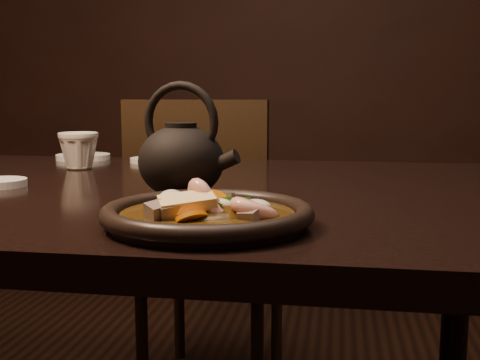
% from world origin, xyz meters
% --- Properties ---
extents(wall_back, '(5.00, 0.02, 2.80)m').
position_xyz_m(wall_back, '(0.00, 3.00, 1.40)').
color(wall_back, black).
rests_on(wall_back, floor).
extents(table, '(1.60, 0.90, 0.75)m').
position_xyz_m(table, '(0.00, 0.00, 0.67)').
color(table, black).
rests_on(table, floor).
extents(chair, '(0.44, 0.44, 0.89)m').
position_xyz_m(chair, '(0.08, 0.70, 0.49)').
color(chair, black).
rests_on(chair, floor).
extents(plate, '(0.26, 0.26, 0.03)m').
position_xyz_m(plate, '(0.30, -0.30, 0.76)').
color(plate, black).
rests_on(plate, table).
extents(stirfry, '(0.16, 0.15, 0.06)m').
position_xyz_m(stirfry, '(0.30, -0.30, 0.77)').
color(stirfry, '#362209').
rests_on(stirfry, plate).
extents(saucer_left, '(0.13, 0.13, 0.01)m').
position_xyz_m(saucer_left, '(-0.16, 0.39, 0.76)').
color(saucer_left, white).
rests_on(saucer_left, table).
extents(saucer_right, '(0.11, 0.11, 0.01)m').
position_xyz_m(saucer_right, '(0.03, 0.35, 0.76)').
color(saucer_right, white).
rests_on(saucer_right, table).
extents(tea_cup, '(0.11, 0.10, 0.08)m').
position_xyz_m(tea_cup, '(-0.09, 0.20, 0.79)').
color(tea_cup, beige).
rests_on(tea_cup, table).
extents(teapot, '(0.16, 0.13, 0.17)m').
position_xyz_m(teapot, '(0.23, -0.14, 0.81)').
color(teapot, black).
rests_on(teapot, table).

